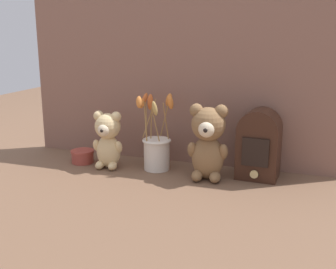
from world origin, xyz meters
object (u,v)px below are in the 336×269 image
at_px(teddy_bear_medium, 108,139).
at_px(decorative_tin_tall, 83,156).
at_px(teddy_bear_large, 208,141).
at_px(vintage_radio, 259,143).
at_px(flower_vase, 156,147).

bearing_deg(teddy_bear_medium, decorative_tin_tall, 170.44).
relative_size(teddy_bear_large, vintage_radio, 1.08).
height_order(teddy_bear_medium, flower_vase, flower_vase).
xyz_separation_m(teddy_bear_medium, flower_vase, (0.19, 0.05, -0.03)).
distance_m(teddy_bear_medium, flower_vase, 0.20).
height_order(flower_vase, vintage_radio, flower_vase).
bearing_deg(decorative_tin_tall, teddy_bear_large, -2.14).
xyz_separation_m(vintage_radio, decorative_tin_tall, (-0.72, -0.06, -0.11)).
distance_m(teddy_bear_medium, vintage_radio, 0.59).
bearing_deg(vintage_radio, teddy_bear_medium, -172.28).
xyz_separation_m(teddy_bear_medium, vintage_radio, (0.59, 0.08, 0.01)).
relative_size(teddy_bear_medium, vintage_radio, 0.88).
bearing_deg(flower_vase, teddy_bear_medium, -166.48).
distance_m(vintage_radio, decorative_tin_tall, 0.73).
relative_size(teddy_bear_medium, flower_vase, 0.76).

